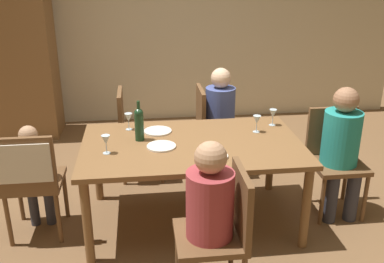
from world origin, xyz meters
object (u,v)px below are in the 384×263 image
(armoire_cabinet, at_px, (6,50))
(wine_bottle_tall_green, at_px, (139,123))
(wine_glass_far, at_px, (106,141))
(chair_right_end, at_px, (334,153))
(wine_glass_near_left, at_px, (128,118))
(handbag, at_px, (177,164))
(chair_left_end, at_px, (29,173))
(dining_table, at_px, (192,151))
(dinner_plate_guest_left, at_px, (161,146))
(person_man_bearded, at_px, (206,212))
(wine_glass_near_right, at_px, (257,120))
(wine_glass_centre, at_px, (273,114))
(dinner_plate_guest_right, at_px, (158,131))
(person_man_guest, at_px, (223,113))
(dinner_plate_host, at_px, (214,156))
(person_woman_host, at_px, (342,144))
(chair_far_left, at_px, (133,128))
(chair_near, at_px, (223,227))
(person_child_small, at_px, (34,169))

(armoire_cabinet, relative_size, wine_bottle_tall_green, 6.48)
(wine_glass_far, bearing_deg, chair_right_end, 6.23)
(wine_glass_near_left, height_order, handbag, wine_glass_near_left)
(chair_left_end, xyz_separation_m, wine_glass_near_left, (0.76, 0.49, 0.24))
(dining_table, xyz_separation_m, dinner_plate_guest_left, (-0.25, -0.05, 0.08))
(person_man_bearded, bearing_deg, wine_glass_near_right, -28.84)
(person_man_bearded, bearing_deg, chair_left_end, 57.27)
(wine_glass_centre, distance_m, dinner_plate_guest_right, 1.04)
(person_man_guest, xyz_separation_m, dinner_plate_host, (-0.30, -1.22, 0.09))
(chair_left_end, relative_size, dinner_plate_host, 4.17)
(person_man_bearded, bearing_deg, person_woman_host, -55.30)
(chair_far_left, distance_m, dinner_plate_guest_right, 0.71)
(wine_glass_near_right, distance_m, dinner_plate_host, 0.66)
(wine_glass_centre, bearing_deg, chair_far_left, 154.35)
(wine_bottle_tall_green, relative_size, dinner_plate_guest_left, 1.44)
(armoire_cabinet, xyz_separation_m, person_man_bearded, (1.97, -3.22, -0.45))
(person_woman_host, bearing_deg, chair_near, 37.18)
(wine_glass_centre, bearing_deg, chair_near, -118.56)
(dining_table, distance_m, chair_left_end, 1.28)
(person_child_small, distance_m, dinner_plate_host, 1.45)
(dining_table, xyz_separation_m, wine_glass_centre, (0.77, 0.32, 0.18))
(wine_bottle_tall_green, bearing_deg, dinner_plate_guest_left, -45.08)
(person_man_guest, distance_m, handbag, 0.72)
(chair_left_end, distance_m, person_man_guest, 2.00)
(person_man_bearded, distance_m, wine_glass_near_left, 1.39)
(wine_bottle_tall_green, bearing_deg, chair_right_end, -0.92)
(person_woman_host, xyz_separation_m, dinner_plate_host, (-1.14, -0.26, 0.07))
(wine_bottle_tall_green, height_order, dinner_plate_host, wine_bottle_tall_green)
(wine_glass_far, bearing_deg, wine_glass_near_right, 13.52)
(person_child_small, distance_m, handbag, 1.58)
(handbag, bearing_deg, wine_bottle_tall_green, -114.43)
(chair_near, distance_m, person_man_guest, 1.88)
(wine_bottle_tall_green, xyz_separation_m, dinner_plate_guest_right, (0.16, 0.17, -0.14))
(wine_bottle_tall_green, xyz_separation_m, wine_glass_centre, (1.19, 0.21, -0.04))
(person_man_guest, relative_size, handbag, 4.01)
(handbag, bearing_deg, dinner_plate_guest_left, -101.55)
(person_man_guest, xyz_separation_m, wine_glass_far, (-1.10, -1.05, 0.19))
(chair_left_end, distance_m, person_man_bearded, 1.48)
(dining_table, height_order, chair_near, chair_near)
(dinner_plate_guest_left, bearing_deg, dinner_plate_guest_right, 92.08)
(person_child_small, bearing_deg, person_man_guest, 27.93)
(chair_far_left, bearing_deg, dinner_plate_guest_right, 19.28)
(wine_glass_near_right, bearing_deg, wine_glass_centre, 38.21)
(chair_far_left, distance_m, dinner_plate_host, 1.38)
(armoire_cabinet, relative_size, chair_far_left, 2.37)
(person_woman_host, bearing_deg, chair_left_end, 2.20)
(armoire_cabinet, bearing_deg, person_woman_host, -35.41)
(armoire_cabinet, bearing_deg, chair_far_left, -42.34)
(wine_glass_far, bearing_deg, wine_bottle_tall_green, 43.15)
(person_man_guest, distance_m, dinner_plate_guest_left, 1.19)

